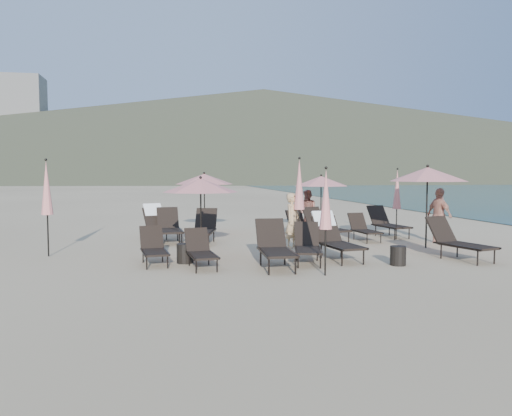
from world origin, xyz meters
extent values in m
plane|color=#D6BA8C|center=(0.00, 0.00, 0.00)|extent=(800.00, 800.00, 0.00)
cone|color=brown|center=(60.00, 300.00, 27.50)|extent=(690.00, 690.00, 55.00)
cone|color=brown|center=(190.00, 330.00, 16.00)|extent=(280.00, 280.00, 32.00)
cube|color=beige|center=(-70.00, 245.00, 24.00)|extent=(22.00, 18.00, 48.00)
cube|color=beige|center=(-45.00, 310.00, 19.00)|extent=(18.00, 16.00, 38.00)
cube|color=black|center=(-4.22, 0.47, 0.31)|extent=(0.68, 1.13, 0.04)
cube|color=black|center=(-4.31, 1.18, 0.57)|extent=(0.60, 0.47, 0.55)
cylinder|color=black|center=(-4.40, 0.00, 0.15)|extent=(0.03, 0.03, 0.30)
cylinder|color=black|center=(-4.51, 0.91, 0.15)|extent=(0.03, 0.03, 0.30)
cylinder|color=black|center=(-3.94, 0.05, 0.15)|extent=(0.03, 0.03, 0.30)
cylinder|color=black|center=(-4.05, 0.97, 0.15)|extent=(0.03, 0.03, 0.30)
cube|color=black|center=(-4.49, 0.48, 0.32)|extent=(0.18, 1.20, 0.04)
cube|color=black|center=(-3.96, 0.55, 0.32)|extent=(0.18, 1.20, 0.04)
cube|color=black|center=(-3.16, -0.17, 0.31)|extent=(0.66, 1.12, 0.04)
cube|color=black|center=(-3.24, 0.54, 0.57)|extent=(0.59, 0.46, 0.55)
cylinder|color=black|center=(-3.34, -0.63, 0.15)|extent=(0.03, 0.03, 0.30)
cylinder|color=black|center=(-3.44, 0.27, 0.15)|extent=(0.03, 0.03, 0.30)
cylinder|color=black|center=(-2.88, -0.58, 0.15)|extent=(0.03, 0.03, 0.30)
cylinder|color=black|center=(-2.98, 0.32, 0.15)|extent=(0.03, 0.03, 0.30)
cube|color=black|center=(-3.43, -0.15, 0.32)|extent=(0.16, 1.19, 0.04)
cube|color=black|center=(-2.90, -0.09, 0.32)|extent=(0.16, 1.19, 0.04)
cube|color=black|center=(-1.53, -0.56, 0.39)|extent=(0.74, 1.35, 0.06)
cube|color=black|center=(-1.49, 0.33, 0.71)|extent=(0.71, 0.53, 0.68)
cylinder|color=black|center=(-1.85, -1.10, 0.19)|extent=(0.04, 0.04, 0.38)
cylinder|color=black|center=(-1.80, 0.04, 0.19)|extent=(0.04, 0.04, 0.38)
cylinder|color=black|center=(-1.27, -1.12, 0.19)|extent=(0.04, 0.04, 0.38)
cylinder|color=black|center=(-1.22, 0.01, 0.19)|extent=(0.04, 0.04, 0.38)
cube|color=black|center=(-1.86, -0.49, 0.40)|extent=(0.11, 1.49, 0.04)
cube|color=black|center=(-1.20, -0.52, 0.40)|extent=(0.11, 1.49, 0.04)
cube|color=black|center=(-0.67, -0.06, 0.34)|extent=(0.86, 1.27, 0.05)
cube|color=black|center=(-0.49, 0.70, 0.63)|extent=(0.69, 0.57, 0.60)
cylinder|color=black|center=(-1.03, -0.47, 0.16)|extent=(0.03, 0.03, 0.33)
cylinder|color=black|center=(-0.80, 0.50, 0.16)|extent=(0.03, 0.03, 0.33)
cylinder|color=black|center=(-0.54, -0.59, 0.16)|extent=(0.03, 0.03, 0.33)
cylinder|color=black|center=(-0.31, 0.38, 0.16)|extent=(0.03, 0.03, 0.33)
cube|color=black|center=(-0.95, 0.05, 0.35)|extent=(0.35, 1.28, 0.04)
cube|color=black|center=(-0.38, -0.08, 0.35)|extent=(0.35, 1.28, 0.04)
cube|color=black|center=(0.26, 0.18, 0.38)|extent=(0.83, 1.38, 0.05)
cube|color=black|center=(0.15, 1.05, 0.70)|extent=(0.73, 0.57, 0.67)
cylinder|color=black|center=(0.04, -0.39, 0.18)|extent=(0.04, 0.04, 0.37)
cylinder|color=black|center=(-0.10, 0.72, 0.18)|extent=(0.04, 0.04, 0.37)
cylinder|color=black|center=(0.61, -0.32, 0.18)|extent=(0.04, 0.04, 0.37)
cylinder|color=black|center=(0.46, 0.79, 0.18)|extent=(0.04, 0.04, 0.37)
cube|color=black|center=(-0.07, 0.19, 0.39)|extent=(0.23, 1.46, 0.04)
cube|color=black|center=(0.57, 0.28, 0.39)|extent=(0.23, 1.46, 0.04)
cube|color=white|center=(0.13, 1.21, 0.96)|extent=(0.62, 0.38, 0.41)
cube|color=black|center=(3.28, -0.37, 0.38)|extent=(0.97, 1.42, 0.05)
cube|color=black|center=(3.06, 0.47, 0.69)|extent=(0.77, 0.64, 0.67)
cylinder|color=black|center=(3.15, -0.96, 0.18)|extent=(0.04, 0.04, 0.37)
cylinder|color=black|center=(2.87, 0.11, 0.18)|extent=(0.04, 0.04, 0.37)
cylinder|color=black|center=(3.69, -0.82, 0.18)|extent=(0.04, 0.04, 0.37)
cylinder|color=black|center=(3.41, 0.25, 0.18)|extent=(0.04, 0.04, 0.37)
cube|color=black|center=(2.95, -0.40, 0.39)|extent=(0.41, 1.42, 0.04)
cube|color=black|center=(3.58, -0.24, 0.39)|extent=(0.41, 1.42, 0.04)
cube|color=black|center=(-3.80, 4.17, 0.38)|extent=(0.77, 1.36, 0.05)
cube|color=black|center=(-3.87, 5.05, 0.71)|extent=(0.71, 0.54, 0.68)
cylinder|color=black|center=(-4.05, 3.60, 0.19)|extent=(0.04, 0.04, 0.37)
cylinder|color=black|center=(-4.13, 4.73, 0.19)|extent=(0.04, 0.04, 0.37)
cylinder|color=black|center=(-3.48, 3.64, 0.19)|extent=(0.04, 0.04, 0.37)
cylinder|color=black|center=(-3.56, 4.77, 0.19)|extent=(0.04, 0.04, 0.37)
cube|color=black|center=(-4.14, 4.20, 0.39)|extent=(0.15, 1.48, 0.04)
cube|color=black|center=(-3.48, 4.24, 0.39)|extent=(0.15, 1.48, 0.04)
cube|color=black|center=(-3.99, 4.31, 0.38)|extent=(1.08, 1.46, 0.05)
cube|color=black|center=(-4.28, 5.13, 0.70)|extent=(0.80, 0.69, 0.67)
cylinder|color=black|center=(-4.07, 3.70, 0.19)|extent=(0.04, 0.04, 0.37)
cylinder|color=black|center=(-4.45, 4.76, 0.19)|extent=(0.04, 0.04, 0.37)
cylinder|color=black|center=(-3.54, 3.89, 0.19)|extent=(0.04, 0.04, 0.37)
cylinder|color=black|center=(-3.91, 4.95, 0.19)|extent=(0.04, 0.04, 0.37)
cube|color=black|center=(-4.31, 4.25, 0.39)|extent=(0.54, 1.40, 0.04)
cube|color=black|center=(-3.70, 4.47, 0.39)|extent=(0.54, 1.40, 0.04)
cube|color=white|center=(-4.34, 5.28, 0.96)|extent=(0.66, 0.49, 0.41)
cube|color=black|center=(-2.87, 3.75, 0.38)|extent=(0.96, 1.42, 0.05)
cube|color=black|center=(-2.66, 4.59, 0.70)|extent=(0.77, 0.64, 0.67)
cylinder|color=black|center=(-3.27, 3.29, 0.18)|extent=(0.04, 0.04, 0.37)
cylinder|color=black|center=(-3.01, 4.37, 0.18)|extent=(0.04, 0.04, 0.37)
cylinder|color=black|center=(-2.72, 3.15, 0.18)|extent=(0.04, 0.04, 0.37)
cylinder|color=black|center=(-2.46, 4.24, 0.18)|extent=(0.04, 0.04, 0.37)
cube|color=black|center=(-3.17, 3.87, 0.39)|extent=(0.39, 1.43, 0.04)
cube|color=black|center=(-2.54, 3.72, 0.39)|extent=(0.39, 1.43, 0.04)
cube|color=black|center=(0.53, 4.29, 0.33)|extent=(0.77, 1.21, 0.05)
cube|color=black|center=(0.40, 5.04, 0.61)|extent=(0.65, 0.52, 0.58)
cylinder|color=black|center=(0.37, 3.78, 0.16)|extent=(0.03, 0.03, 0.32)
cylinder|color=black|center=(0.20, 4.74, 0.16)|extent=(0.03, 0.03, 0.32)
cylinder|color=black|center=(0.85, 3.87, 0.16)|extent=(0.03, 0.03, 0.32)
cylinder|color=black|center=(0.69, 4.82, 0.16)|extent=(0.03, 0.03, 0.32)
cube|color=black|center=(0.24, 4.29, 0.34)|extent=(0.25, 1.26, 0.04)
cube|color=black|center=(0.80, 4.38, 0.34)|extent=(0.25, 1.26, 0.04)
cube|color=black|center=(2.29, 3.39, 0.31)|extent=(0.62, 1.10, 0.04)
cube|color=black|center=(2.25, 4.10, 0.57)|extent=(0.57, 0.44, 0.55)
cylinder|color=black|center=(2.09, 2.93, 0.15)|extent=(0.03, 0.03, 0.30)
cylinder|color=black|center=(2.03, 3.84, 0.15)|extent=(0.03, 0.03, 0.30)
cylinder|color=black|center=(2.55, 2.96, 0.15)|extent=(0.03, 0.03, 0.30)
cylinder|color=black|center=(2.50, 3.87, 0.15)|extent=(0.03, 0.03, 0.30)
cube|color=black|center=(2.03, 3.41, 0.32)|extent=(0.11, 1.20, 0.04)
cube|color=black|center=(2.56, 3.45, 0.32)|extent=(0.11, 1.20, 0.04)
cube|color=black|center=(3.53, 4.19, 0.37)|extent=(0.85, 1.37, 0.05)
cube|color=black|center=(3.40, 5.04, 0.69)|extent=(0.73, 0.58, 0.66)
cylinder|color=black|center=(3.34, 3.62, 0.18)|extent=(0.04, 0.04, 0.36)
cylinder|color=black|center=(3.17, 4.70, 0.18)|extent=(0.04, 0.04, 0.36)
cylinder|color=black|center=(3.89, 3.71, 0.18)|extent=(0.04, 0.04, 0.36)
cylinder|color=black|center=(3.72, 4.79, 0.18)|extent=(0.04, 0.04, 0.36)
cube|color=black|center=(3.21, 4.19, 0.38)|extent=(0.27, 1.43, 0.04)
cube|color=black|center=(3.84, 4.29, 0.38)|extent=(0.27, 1.43, 0.04)
cube|color=black|center=(1.15, 3.60, 0.38)|extent=(1.06, 1.45, 0.05)
cube|color=black|center=(0.87, 4.43, 0.70)|extent=(0.80, 0.68, 0.67)
cylinder|color=black|center=(1.06, 2.99, 0.18)|extent=(0.04, 0.04, 0.37)
cylinder|color=black|center=(0.70, 4.05, 0.18)|extent=(0.04, 0.04, 0.37)
cylinder|color=black|center=(1.59, 3.17, 0.18)|extent=(0.04, 0.04, 0.37)
cylinder|color=black|center=(1.23, 4.23, 0.18)|extent=(0.04, 0.04, 0.37)
cube|color=black|center=(0.83, 3.54, 0.39)|extent=(0.51, 1.40, 0.04)
cube|color=black|center=(1.44, 3.75, 0.39)|extent=(0.51, 1.40, 0.04)
cylinder|color=black|center=(-3.07, 1.46, 0.97)|extent=(0.04, 0.04, 1.93)
cone|color=#E38083|center=(-3.07, 1.46, 1.84)|extent=(1.93, 1.93, 0.35)
sphere|color=black|center=(-3.07, 1.46, 2.04)|extent=(0.07, 0.07, 0.07)
cylinder|color=black|center=(3.42, 1.83, 1.11)|extent=(0.05, 0.05, 2.23)
cone|color=#E38083|center=(3.42, 1.83, 2.12)|extent=(2.23, 2.23, 0.40)
sphere|color=black|center=(3.42, 1.83, 2.35)|extent=(0.08, 0.08, 0.08)
cylinder|color=black|center=(-2.56, 6.43, 1.02)|extent=(0.04, 0.04, 2.04)
cone|color=#E38083|center=(-2.56, 6.43, 1.94)|extent=(2.04, 2.04, 0.37)
sphere|color=black|center=(-2.56, 6.43, 2.16)|extent=(0.08, 0.08, 0.08)
cylinder|color=black|center=(1.54, 5.76, 0.98)|extent=(0.04, 0.04, 1.97)
cone|color=#E38083|center=(1.54, 5.76, 1.87)|extent=(1.97, 1.97, 0.36)
sphere|color=black|center=(1.54, 5.76, 2.08)|extent=(0.07, 0.07, 0.07)
cylinder|color=black|center=(-0.69, -1.35, 0.49)|extent=(0.04, 0.04, 0.98)
cone|color=#E38083|center=(-0.69, -1.35, 1.61)|extent=(0.27, 0.27, 1.25)
sphere|color=black|center=(-0.69, -1.35, 2.26)|extent=(0.06, 0.06, 0.06)
cylinder|color=black|center=(3.44, 3.71, 0.50)|extent=(0.04, 0.04, 1.00)
cone|color=#E38083|center=(3.44, 3.71, 1.63)|extent=(0.27, 0.27, 1.27)
sphere|color=black|center=(3.44, 3.71, 2.29)|extent=(0.06, 0.06, 0.06)
cylinder|color=black|center=(-6.95, 2.30, 0.54)|extent=(0.04, 0.04, 1.08)
cone|color=#E38083|center=(-6.95, 2.30, 1.77)|extent=(0.30, 0.30, 1.38)
sphere|color=black|center=(-6.95, 2.30, 2.49)|extent=(0.07, 0.07, 0.07)
cylinder|color=black|center=(-0.21, 2.41, 0.56)|extent=(0.04, 0.04, 1.12)
cone|color=#E38083|center=(-0.21, 2.41, 1.83)|extent=(0.31, 0.31, 1.42)
sphere|color=black|center=(-0.21, 2.41, 2.58)|extent=(0.07, 0.07, 0.07)
cylinder|color=black|center=(-3.52, 0.68, 0.23)|extent=(0.40, 0.40, 0.47)
cylinder|color=black|center=(1.36, -0.55, 0.23)|extent=(0.37, 0.37, 0.45)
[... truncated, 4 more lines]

